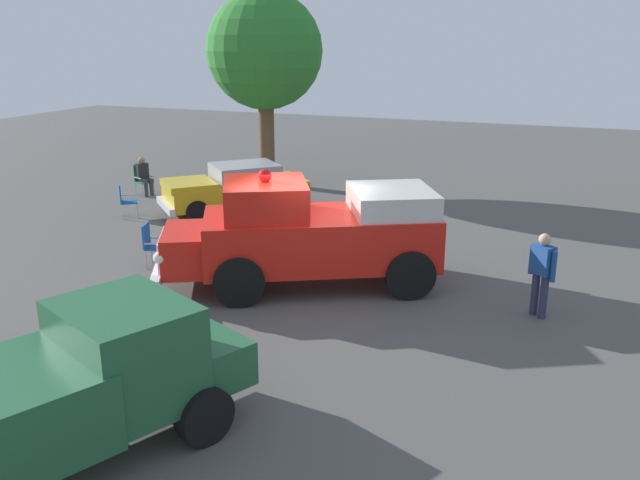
# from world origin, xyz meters

# --- Properties ---
(ground_plane) EXTENTS (60.00, 60.00, 0.00)m
(ground_plane) POSITION_xyz_m (0.00, 0.00, 0.00)
(ground_plane) COLOR #514F4C
(vintage_fire_truck) EXTENTS (4.74, 6.27, 2.59)m
(vintage_fire_truck) POSITION_xyz_m (-0.14, 0.06, 1.20)
(vintage_fire_truck) COLOR black
(vintage_fire_truck) RESTS_ON ground
(classic_hot_rod) EXTENTS (4.41, 4.37, 1.46)m
(classic_hot_rod) POSITION_xyz_m (-5.18, -4.50, 0.75)
(classic_hot_rod) COLOR black
(classic_hot_rod) RESTS_ON ground
(parked_pickup) EXTENTS (5.11, 3.64, 1.90)m
(parked_pickup) POSITION_xyz_m (6.82, -0.39, 0.99)
(parked_pickup) COLOR black
(parked_pickup) RESTS_ON ground
(lawn_chair_near_truck) EXTENTS (0.65, 0.65, 1.02)m
(lawn_chair_near_truck) POSITION_xyz_m (-6.09, -8.57, 0.59)
(lawn_chair_near_truck) COLOR #B7BABF
(lawn_chair_near_truck) RESTS_ON ground
(lawn_chair_by_car) EXTENTS (0.63, 0.62, 1.02)m
(lawn_chair_by_car) POSITION_xyz_m (0.04, -3.88, 0.59)
(lawn_chair_by_car) COLOR #B7BABF
(lawn_chair_by_car) RESTS_ON ground
(lawn_chair_spare) EXTENTS (0.69, 0.69, 1.02)m
(lawn_chair_spare) POSITION_xyz_m (-3.39, -7.24, 0.59)
(lawn_chair_spare) COLOR #B7BABF
(lawn_chair_spare) RESTS_ON ground
(spectator_seated) EXTENTS (0.56, 0.64, 1.29)m
(spectator_seated) POSITION_xyz_m (-6.04, -8.45, 0.70)
(spectator_seated) COLOR #383842
(spectator_seated) RESTS_ON ground
(spectator_standing) EXTENTS (0.48, 0.56, 1.68)m
(spectator_standing) POSITION_xyz_m (-0.21, 4.83, 0.96)
(spectator_standing) COLOR #2D334C
(spectator_standing) RESTS_ON ground
(oak_tree_left) EXTENTS (4.05, 4.05, 6.74)m
(oak_tree_left) POSITION_xyz_m (-9.20, -5.35, 4.66)
(oak_tree_left) COLOR brown
(oak_tree_left) RESTS_ON ground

